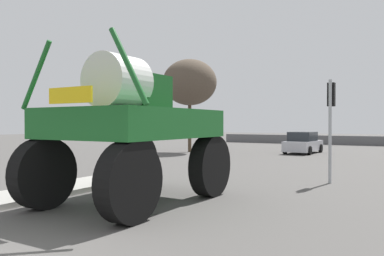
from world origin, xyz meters
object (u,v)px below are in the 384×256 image
(traffic_signal_near_left, at_px, (145,109))
(bare_tree_left, at_px, (190,83))
(traffic_signal_near_right, at_px, (331,108))
(sedan_ahead, at_px, (303,143))
(oversize_sprayer, at_px, (132,130))

(traffic_signal_near_left, relative_size, bare_tree_left, 0.56)
(traffic_signal_near_left, distance_m, traffic_signal_near_right, 8.24)
(sedan_ahead, bearing_deg, bare_tree_left, 114.27)
(sedan_ahead, bearing_deg, traffic_signal_near_left, 166.47)
(sedan_ahead, height_order, traffic_signal_near_right, traffic_signal_near_right)
(traffic_signal_near_left, bearing_deg, sedan_ahead, 72.72)
(oversize_sprayer, xyz_separation_m, bare_tree_left, (-7.74, 16.54, 3.18))
(sedan_ahead, relative_size, traffic_signal_near_left, 1.10)
(sedan_ahead, height_order, bare_tree_left, bare_tree_left)
(oversize_sprayer, xyz_separation_m, sedan_ahead, (-0.12, 19.39, -1.24))
(traffic_signal_near_left, xyz_separation_m, traffic_signal_near_right, (8.23, 0.00, -0.11))
(oversize_sprayer, relative_size, traffic_signal_near_left, 1.42)
(traffic_signal_near_left, height_order, bare_tree_left, bare_tree_left)
(oversize_sprayer, bearing_deg, bare_tree_left, 26.44)
(bare_tree_left, bearing_deg, traffic_signal_near_left, -71.13)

